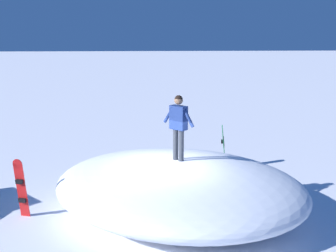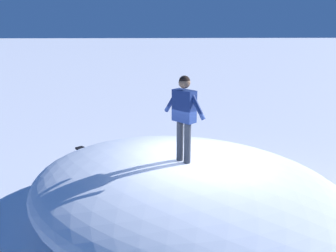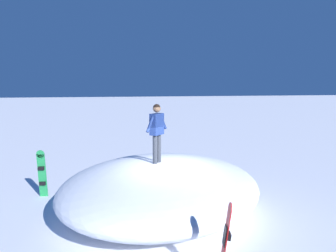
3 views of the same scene
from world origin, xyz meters
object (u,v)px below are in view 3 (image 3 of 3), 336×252
(snowboarder_standing, at_px, (157,128))
(snowboard_primary_upright, at_px, (225,245))
(snowboard_secondary_upright, at_px, (42,173))
(backpack_near, at_px, (226,169))

(snowboarder_standing, height_order, snowboard_primary_upright, snowboarder_standing)
(snowboard_secondary_upright, distance_m, backpack_near, 7.27)
(snowboard_primary_upright, bearing_deg, backpack_near, -116.56)
(snowboard_primary_upright, bearing_deg, snowboarder_standing, -86.79)
(snowboarder_standing, bearing_deg, snowboard_primary_upright, 93.21)
(snowboard_primary_upright, xyz_separation_m, snowboard_secondary_upright, (3.68, -6.09, -0.01))
(snowboard_primary_upright, distance_m, snowboard_secondary_upright, 7.12)
(snowboarder_standing, height_order, snowboard_secondary_upright, snowboarder_standing)
(snowboard_secondary_upright, height_order, backpack_near, snowboard_secondary_upright)
(snowboard_primary_upright, relative_size, snowboard_secondary_upright, 1.01)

